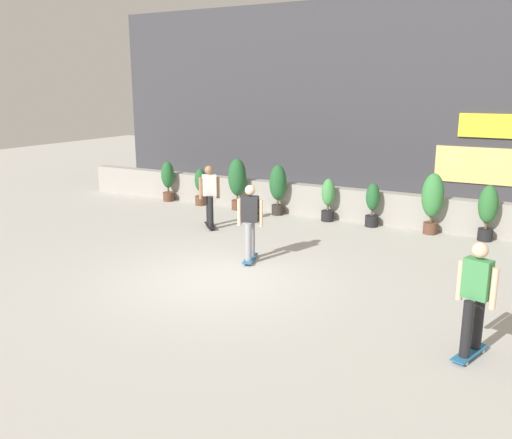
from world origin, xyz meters
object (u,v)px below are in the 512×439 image
at_px(potted_plant_6, 433,199).
at_px(potted_plant_5, 372,204).
at_px(skater_by_wall_right, 209,194).
at_px(skater_far_right, 476,295).
at_px(potted_plant_1, 200,186).
at_px(potted_plant_3, 278,186).
at_px(potted_plant_7, 488,209).
at_px(skater_far_left, 250,220).
at_px(potted_plant_2, 237,180).
at_px(potted_plant_4, 328,198).
at_px(potted_plant_0, 168,179).

bearing_deg(potted_plant_6, potted_plant_5, 180.00).
bearing_deg(skater_by_wall_right, skater_far_right, -30.37).
xyz_separation_m(potted_plant_1, potted_plant_3, (2.78, -0.00, 0.24)).
bearing_deg(potted_plant_5, potted_plant_3, -180.00).
relative_size(potted_plant_7, skater_by_wall_right, 0.83).
distance_m(potted_plant_1, skater_far_left, 6.04).
bearing_deg(potted_plant_2, potted_plant_4, 0.00).
distance_m(potted_plant_2, potted_plant_5, 4.29).
bearing_deg(potted_plant_5, potted_plant_0, -180.00).
relative_size(potted_plant_4, potted_plant_7, 0.87).
bearing_deg(potted_plant_2, potted_plant_1, 180.00).
xyz_separation_m(potted_plant_6, skater_by_wall_right, (-5.35, -2.27, 0.01)).
distance_m(potted_plant_0, skater_by_wall_right, 3.91).
distance_m(potted_plant_3, skater_far_left, 4.51).
distance_m(potted_plant_3, potted_plant_5, 2.89).
height_order(potted_plant_1, skater_far_left, skater_far_left).
bearing_deg(potted_plant_0, potted_plant_4, 0.00).
bearing_deg(potted_plant_1, potted_plant_0, -180.00).
bearing_deg(potted_plant_0, potted_plant_3, 0.00).
bearing_deg(potted_plant_4, potted_plant_3, -180.00).
distance_m(skater_by_wall_right, skater_far_right, 8.42).
xyz_separation_m(potted_plant_4, skater_far_left, (-0.11, -4.26, 0.29)).
relative_size(skater_far_left, skater_far_right, 1.00).
height_order(potted_plant_3, potted_plant_5, potted_plant_3).
xyz_separation_m(potted_plant_1, potted_plant_6, (7.23, -0.00, 0.31)).
distance_m(potted_plant_1, potted_plant_7, 8.56).
height_order(potted_plant_1, potted_plant_6, potted_plant_6).
height_order(potted_plant_3, skater_far_left, skater_far_left).
height_order(potted_plant_1, potted_plant_7, potted_plant_7).
height_order(potted_plant_4, potted_plant_5, potted_plant_4).
bearing_deg(potted_plant_3, potted_plant_4, 0.00).
relative_size(potted_plant_4, potted_plant_5, 1.01).
bearing_deg(skater_far_left, potted_plant_2, 124.10).
height_order(potted_plant_0, potted_plant_4, potted_plant_0).
relative_size(potted_plant_5, potted_plant_6, 0.75).
distance_m(potted_plant_6, skater_far_right, 6.80).
bearing_deg(potted_plant_0, skater_by_wall_right, -35.50).
distance_m(potted_plant_1, skater_by_wall_right, 2.96).
distance_m(potted_plant_5, skater_by_wall_right, 4.42).
relative_size(skater_far_left, skater_by_wall_right, 1.00).
bearing_deg(potted_plant_0, potted_plant_2, 0.00).
height_order(potted_plant_5, skater_far_right, skater_far_right).
xyz_separation_m(skater_far_left, skater_far_right, (4.87, -2.26, 0.00)).
bearing_deg(potted_plant_1, potted_plant_7, -0.00).
distance_m(potted_plant_0, skater_far_left, 7.02).
relative_size(potted_plant_0, potted_plant_1, 1.12).
bearing_deg(skater_far_right, potted_plant_4, 126.13).
xyz_separation_m(potted_plant_2, skater_far_left, (2.89, -4.26, 0.01)).
xyz_separation_m(potted_plant_0, skater_far_right, (10.44, -6.53, 0.20)).
xyz_separation_m(potted_plant_2, potted_plant_7, (7.18, 0.00, -0.13)).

